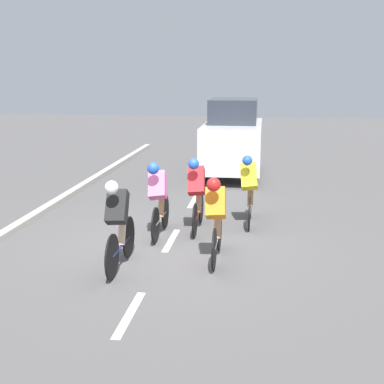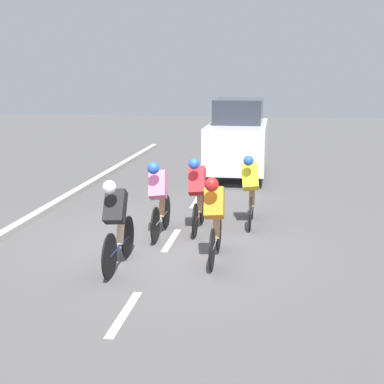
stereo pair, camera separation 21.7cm
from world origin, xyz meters
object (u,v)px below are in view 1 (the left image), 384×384
object	(u,v)px
cyclist_pink	(158,197)
cyclist_red	(197,192)
cyclist_yellow	(249,188)
cyclist_orange	(216,216)
cyclist_black	(118,223)
support_car	(233,138)

from	to	relation	value
cyclist_pink	cyclist_red	distance (m)	0.83
cyclist_yellow	cyclist_orange	size ratio (longest dim) A/B	0.98
cyclist_pink	cyclist_orange	bearing A→B (deg)	134.56
cyclist_black	support_car	size ratio (longest dim) A/B	0.45
cyclist_pink	cyclist_red	size ratio (longest dim) A/B	1.00
cyclist_black	cyclist_orange	distance (m)	1.61
cyclist_pink	cyclist_yellow	xyz separation A→B (m)	(-1.70, -1.08, -0.01)
cyclist_pink	support_car	size ratio (longest dim) A/B	0.44
cyclist_yellow	cyclist_black	bearing A→B (deg)	55.70
cyclist_pink	cyclist_orange	xyz separation A→B (m)	(-1.22, 1.24, -0.01)
support_car	cyclist_pink	bearing A→B (deg)	80.85
cyclist_black	cyclist_red	bearing A→B (deg)	-112.75
cyclist_red	cyclist_orange	size ratio (longest dim) A/B	1.00
cyclist_red	support_car	xyz separation A→B (m)	(-0.36, -5.96, 0.37)
cyclist_pink	cyclist_black	distance (m)	1.85
cyclist_pink	cyclist_red	xyz separation A→B (m)	(-0.68, -0.48, 0.00)
support_car	cyclist_black	bearing A→B (deg)	80.91
cyclist_black	cyclist_orange	size ratio (longest dim) A/B	1.03
cyclist_pink	cyclist_orange	world-z (taller)	cyclist_pink
support_car	cyclist_red	bearing A→B (deg)	86.57
cyclist_yellow	cyclist_orange	distance (m)	2.37
cyclist_yellow	cyclist_red	xyz separation A→B (m)	(1.02, 0.61, 0.02)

